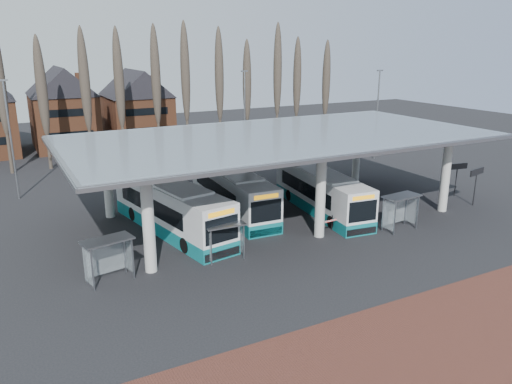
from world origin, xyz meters
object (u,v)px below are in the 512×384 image
bus_2 (321,192)px  bus_1 (232,192)px  bus_0 (171,208)px  shelter_2 (399,204)px  shelter_1 (224,233)px  shelter_0 (107,250)px

bus_2 → bus_1: bearing=159.2°
bus_0 → shelter_2: bus_0 is taller
bus_1 → shelter_1: bus_1 is taller
bus_1 → shelter_2: bus_1 is taller
bus_0 → bus_1: (5.74, 1.91, -0.07)m
bus_1 → bus_2: 7.10m
bus_2 → shelter_2: bearing=-60.5°
bus_0 → shelter_0: (-5.70, -6.04, 0.16)m
bus_1 → shelter_2: 12.89m
bus_1 → shelter_0: bearing=-142.0°
bus_0 → shelter_0: size_ratio=4.47×
shelter_1 → shelter_0: bearing=-179.6°
shelter_2 → bus_2: bearing=108.0°
bus_2 → shelter_1: size_ratio=4.73×
bus_1 → bus_0: bearing=-158.4°
bus_1 → bus_2: (6.31, -3.26, -0.07)m
shelter_0 → shelter_1: shelter_0 is taller
bus_0 → bus_2: size_ratio=1.09×
bus_0 → bus_2: 12.13m
bus_2 → shelter_2: size_ratio=4.20×
bus_2 → shelter_0: size_ratio=4.09×
shelter_0 → shelter_1: 7.03m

